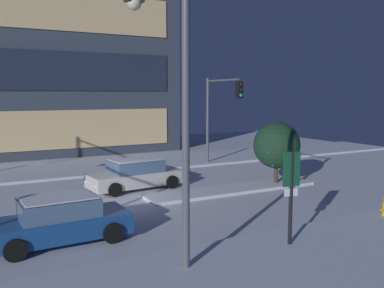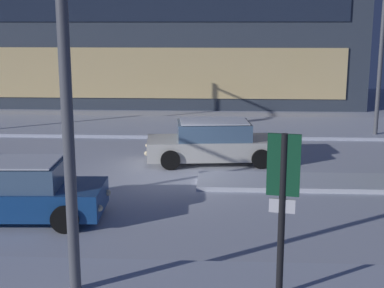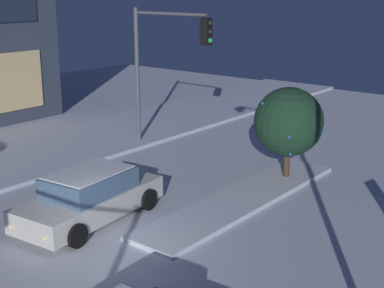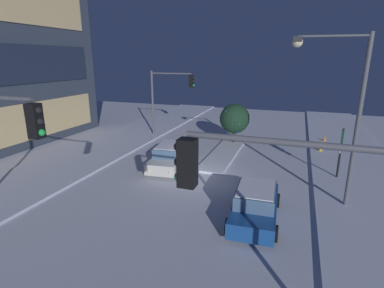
{
  "view_description": "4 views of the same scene",
  "coord_description": "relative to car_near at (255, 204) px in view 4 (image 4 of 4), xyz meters",
  "views": [
    {
      "loc": [
        -5.82,
        -17.07,
        4.71
      ],
      "look_at": [
        3.95,
        1.15,
        2.23
      ],
      "focal_mm": 39.16,
      "sensor_mm": 36.0,
      "label": 1
    },
    {
      "loc": [
        1.6,
        -16.37,
        4.72
      ],
      "look_at": [
        0.77,
        -0.38,
        1.24
      ],
      "focal_mm": 50.95,
      "sensor_mm": 36.0,
      "label": 2
    },
    {
      "loc": [
        -8.54,
        -9.5,
        6.59
      ],
      "look_at": [
        3.64,
        0.32,
        2.17
      ],
      "focal_mm": 52.29,
      "sensor_mm": 36.0,
      "label": 3
    },
    {
      "loc": [
        -15.27,
        -5.04,
        6.75
      ],
      "look_at": [
        2.53,
        1.3,
        1.31
      ],
      "focal_mm": 27.79,
      "sensor_mm": 36.0,
      "label": 4
    }
  ],
  "objects": [
    {
      "name": "curb_strip_near",
      "position": [
        3.45,
        -5.14,
        -0.64
      ],
      "size": [
        52.0,
        5.2,
        0.14
      ],
      "primitive_type": "cube",
      "color": "silver",
      "rests_on": "ground"
    },
    {
      "name": "car_near",
      "position": [
        0.0,
        0.0,
        0.0
      ],
      "size": [
        4.54,
        2.17,
        1.49
      ],
      "rotation": [
        0.0,
        0.0,
        0.05
      ],
      "color": "#19478C",
      "rests_on": "ground"
    },
    {
      "name": "ground",
      "position": [
        3.45,
        3.73,
        -0.71
      ],
      "size": [
        52.0,
        52.0,
        0.0
      ],
      "primitive_type": "plane",
      "color": "silver"
    },
    {
      "name": "construction_cone",
      "position": [
        14.5,
        -3.73,
        -0.44
      ],
      "size": [
        0.36,
        0.36,
        0.55
      ],
      "primitive_type": "cone",
      "color": "orange",
      "rests_on": "ground"
    },
    {
      "name": "parking_info_sign",
      "position": [
        6.11,
        -3.85,
        1.21
      ],
      "size": [
        0.55,
        0.16,
        3.0
      ],
      "rotation": [
        0.0,
        0.0,
        1.38
      ],
      "color": "black",
      "rests_on": "ground"
    },
    {
      "name": "decorated_tree_median",
      "position": [
        11.52,
        3.36,
        1.39
      ],
      "size": [
        2.39,
        2.4,
        3.3
      ],
      "color": "#473323",
      "rests_on": "ground"
    },
    {
      "name": "traffic_light_corner_near_left",
      "position": [
        -6.58,
        -1.54,
        3.18
      ],
      "size": [
        0.32,
        4.37,
        5.54
      ],
      "rotation": [
        0.0,
        0.0,
        1.57
      ],
      "color": "#565960",
      "rests_on": "ground"
    },
    {
      "name": "car_far",
      "position": [
        4.84,
        6.04,
        0.0
      ],
      "size": [
        4.87,
        2.44,
        1.49
      ],
      "rotation": [
        0.0,
        0.0,
        3.24
      ],
      "color": "silver",
      "rests_on": "ground"
    },
    {
      "name": "median_strip",
      "position": [
        8.89,
        3.43,
        -0.64
      ],
      "size": [
        9.0,
        1.8,
        0.14
      ],
      "primitive_type": "cube",
      "color": "silver",
      "rests_on": "ground"
    },
    {
      "name": "fire_hydrant",
      "position": [
        11.35,
        -3.24,
        -0.29
      ],
      "size": [
        0.48,
        0.26,
        0.87
      ],
      "color": "gold",
      "rests_on": "ground"
    },
    {
      "name": "curb_strip_far",
      "position": [
        3.45,
        12.6,
        -0.64
      ],
      "size": [
        52.0,
        5.2,
        0.14
      ],
      "primitive_type": "cube",
      "color": "silver",
      "rests_on": "ground"
    },
    {
      "name": "traffic_light_corner_far_right",
      "position": [
        11.77,
        9.19,
        3.3
      ],
      "size": [
        0.32,
        4.02,
        5.76
      ],
      "rotation": [
        0.0,
        0.0,
        -1.57
      ],
      "color": "#565960",
      "rests_on": "ground"
    },
    {
      "name": "street_lamp_arched",
      "position": [
        2.44,
        -3.03,
        4.38
      ],
      "size": [
        0.67,
        3.12,
        7.81
      ],
      "rotation": [
        0.0,
        0.0,
        1.68
      ],
      "color": "#565960",
      "rests_on": "ground"
    }
  ]
}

